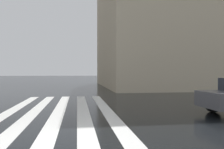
% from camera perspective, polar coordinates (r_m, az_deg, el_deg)
% --- Properties ---
extents(ground_plane, '(220.00, 220.00, 0.00)m').
position_cam_1_polar(ground_plane, '(5.86, -13.24, -15.69)').
color(ground_plane, black).
extents(zebra_crossing, '(13.00, 4.50, 0.01)m').
position_cam_1_polar(zebra_crossing, '(9.77, -12.89, -9.09)').
color(zebra_crossing, silver).
rests_on(zebra_crossing, ground_plane).
extents(haussmann_block_corner, '(17.65, 22.87, 19.66)m').
position_cam_1_polar(haussmann_block_corner, '(31.59, 19.84, 15.15)').
color(haussmann_block_corner, beige).
rests_on(haussmann_block_corner, ground_plane).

